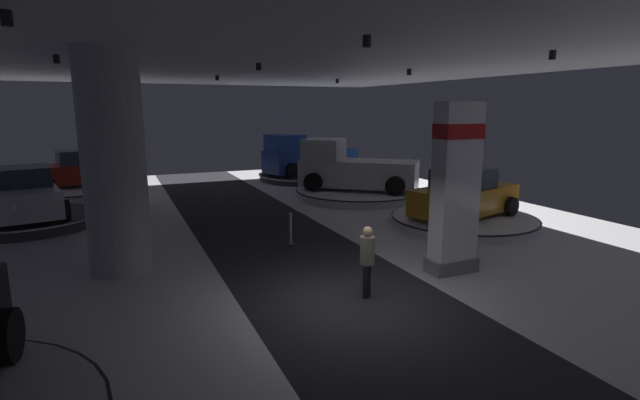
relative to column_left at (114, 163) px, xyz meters
The scene contains 16 objects.
ground 6.67m from the column_left, 43.46° to the right, with size 24.00×44.00×0.06m.
ceiling_with_spotlights 6.68m from the column_left, 43.46° to the right, with size 24.00×44.00×0.39m.
column_left is the anchor object (origin of this frame).
brand_sign_pylon 8.40m from the column_left, 24.11° to the right, with size 1.27×0.66×4.23m.
display_platform_mid_right 11.56m from the column_left, ahead, with size 5.11×5.11×0.28m.
display_car_mid_right 11.37m from the column_left, ahead, with size 4.53×3.11×1.71m.
display_platform_deep_right 16.59m from the column_left, 50.53° to the left, with size 6.03×6.03×0.32m.
pickup_truck_deep_right 16.22m from the column_left, 51.27° to the left, with size 5.58×3.37×2.30m.
display_platform_far_right 12.53m from the column_left, 32.47° to the left, with size 5.87×5.87×0.35m.
pickup_truck_far_right 12.26m from the column_left, 33.92° to the left, with size 5.39×5.04×2.30m.
display_platform_deep_left 13.15m from the column_left, 97.54° to the left, with size 6.08×6.08×0.36m.
display_car_deep_left 13.00m from the column_left, 97.40° to the left, with size 4.49×2.94×1.71m.
display_platform_far_left 7.29m from the column_left, 115.07° to the left, with size 4.54×4.54×0.38m.
display_car_far_left 7.05m from the column_left, 115.01° to the left, with size 2.91×4.48×1.71m.
visitor_walking_near 6.58m from the column_left, 39.33° to the right, with size 0.32×0.32×1.59m.
stanchion_a 5.31m from the column_left, ahead, with size 0.28×0.28×1.01m.
Camera 1 is at (-4.34, -8.35, 4.08)m, focal length 26.40 mm.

